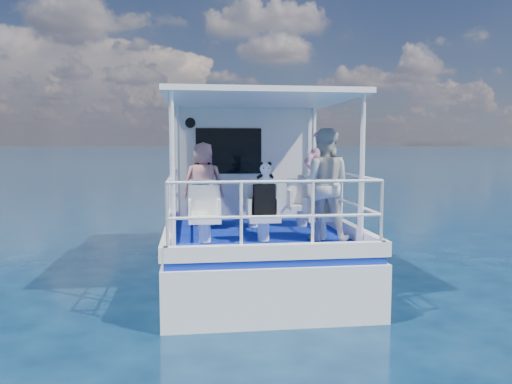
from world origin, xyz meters
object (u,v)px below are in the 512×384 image
panda (265,173)px  backpack_center (264,200)px  passenger_stbd_aft (324,185)px  passenger_port_fwd (204,184)px

panda → backpack_center: bearing=-148.5°
passenger_stbd_aft → passenger_port_fwd: bearing=-25.5°
passenger_port_fwd → backpack_center: bearing=123.0°
backpack_center → panda: bearing=31.5°
passenger_stbd_aft → backpack_center: 0.95m
passenger_port_fwd → passenger_stbd_aft: size_ratio=0.88×
passenger_port_fwd → passenger_stbd_aft: passenger_stbd_aft is taller
panda → passenger_stbd_aft: bearing=-6.0°
passenger_port_fwd → passenger_stbd_aft: bearing=140.9°
backpack_center → panda: size_ratio=1.46×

